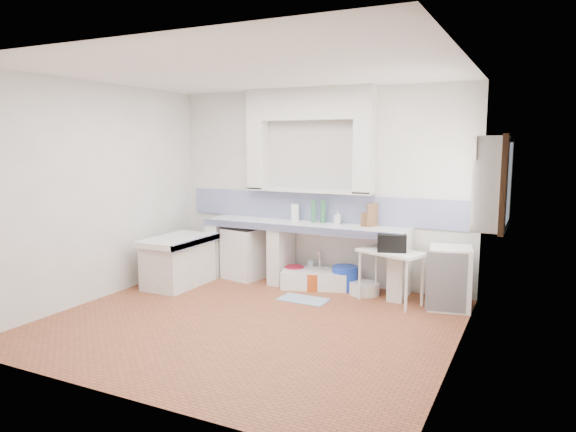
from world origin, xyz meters
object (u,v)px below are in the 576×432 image
at_px(stove, 245,253).
at_px(fridge, 450,278).
at_px(sink, 315,279).
at_px(side_table, 390,277).

bearing_deg(stove, fridge, 7.23).
distance_m(sink, fridge, 1.89).
bearing_deg(sink, fridge, -21.57).
bearing_deg(side_table, sink, -171.35).
bearing_deg(side_table, fridge, 28.70).
height_order(sink, side_table, side_table).
relative_size(stove, sink, 0.83).
bearing_deg(side_table, stove, -165.51).
relative_size(side_table, fridge, 1.06).
bearing_deg(sink, side_table, -29.16).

